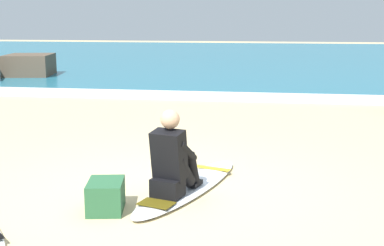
% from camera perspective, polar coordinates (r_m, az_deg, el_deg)
% --- Properties ---
extents(ground_plane, '(80.00, 80.00, 0.00)m').
position_cam_1_polar(ground_plane, '(6.24, -3.34, -7.25)').
color(ground_plane, '#CCB584').
extents(sea, '(80.00, 28.00, 0.10)m').
position_cam_1_polar(sea, '(26.81, 6.30, 7.10)').
color(sea, teal).
rests_on(sea, ground).
extents(breaking_foam, '(80.00, 0.90, 0.11)m').
position_cam_1_polar(breaking_foam, '(13.21, 3.36, 2.90)').
color(breaking_foam, white).
rests_on(breaking_foam, ground).
extents(surfboard_main, '(1.21, 2.49, 0.08)m').
position_cam_1_polar(surfboard_main, '(6.26, -0.30, -6.81)').
color(surfboard_main, silver).
rests_on(surfboard_main, ground).
extents(surfer_seated, '(0.51, 0.76, 0.95)m').
position_cam_1_polar(surfer_seated, '(5.80, -2.12, -4.17)').
color(surfer_seated, black).
rests_on(surfer_seated, surfboard_main).
extents(beach_bag, '(0.44, 0.54, 0.32)m').
position_cam_1_polar(beach_bag, '(5.61, -9.32, -7.80)').
color(beach_bag, '#285B38').
rests_on(beach_bag, ground).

